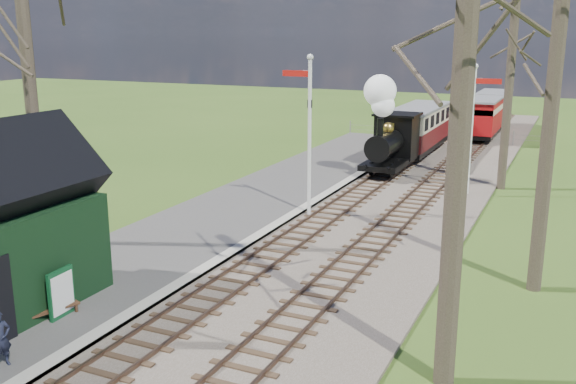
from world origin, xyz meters
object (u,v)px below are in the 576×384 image
red_carriage_b (493,109)px  person (0,339)px  semaphore_far (474,120)px  semaphore_near (308,124)px  coach (418,127)px  sign_board (61,293)px  locomotive (389,131)px  bench (49,302)px  red_carriage_a (482,117)px

red_carriage_b → person: bearing=-96.4°
semaphore_far → semaphore_near: bearing=-130.6°
semaphore_far → coach: size_ratio=0.73×
semaphore_far → sign_board: 18.67m
locomotive → sign_board: (-2.56, -19.74, -1.43)m
semaphore_far → person: bearing=-108.0°
red_carriage_b → bench: bearing=-98.1°
bench → person: (0.91, -2.25, 0.25)m
semaphore_near → red_carriage_b: (3.37, 27.02, -2.09)m
semaphore_far → red_carriage_b: size_ratio=1.09×
sign_board → person: (0.61, -2.38, 0.00)m
semaphore_near → red_carriage_a: size_ratio=1.19×
red_carriage_b → red_carriage_a: bearing=-90.0°
red_carriage_a → person: red_carriage_a is taller
locomotive → coach: bearing=89.9°
sign_board → person: size_ratio=0.99×
coach → sign_board: coach is taller
semaphore_near → locomotive: 8.73m
sign_board → person: 2.45m
locomotive → bench: locomotive is taller
locomotive → person: 22.24m
coach → bench: bearing=-96.3°
red_carriage_a → red_carriage_b: (0.00, 5.50, 0.00)m
bench → red_carriage_a: bearing=80.5°
semaphore_far → sign_board: bearing=-112.0°
sign_board → bench: bearing=-157.6°
locomotive → person: size_ratio=4.00×
locomotive → red_carriage_a: locomotive is taller
red_carriage_a → red_carriage_b: size_ratio=1.00×
red_carriage_a → sign_board: red_carriage_a is taller
semaphore_near → semaphore_far: semaphore_near is taller
red_carriage_b → person: red_carriage_b is taller
semaphore_near → sign_board: size_ratio=5.12×
locomotive → semaphore_near: bearing=-95.0°
locomotive → red_carriage_b: bearing=81.9°
red_carriage_b → sign_board: bearing=-97.7°
person → red_carriage_a: bearing=10.7°
semaphore_far → coach: bearing=116.8°
locomotive → semaphore_far: bearing=-30.6°
red_carriage_b → person: size_ratio=4.29×
red_carriage_a → bench: 33.26m
semaphore_near → sign_board: (-1.80, -11.15, -2.81)m
locomotive → red_carriage_a: 13.21m
semaphore_far → red_carriage_b: (-1.77, 21.02, -1.82)m
coach → bench: 26.11m
coach → sign_board: size_ratio=6.45×
red_carriage_a → person: (-4.57, -35.04, -0.72)m
semaphore_near → locomotive: (0.76, 8.59, -1.38)m
person → semaphore_near: bearing=13.1°
coach → bench: size_ratio=5.64×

